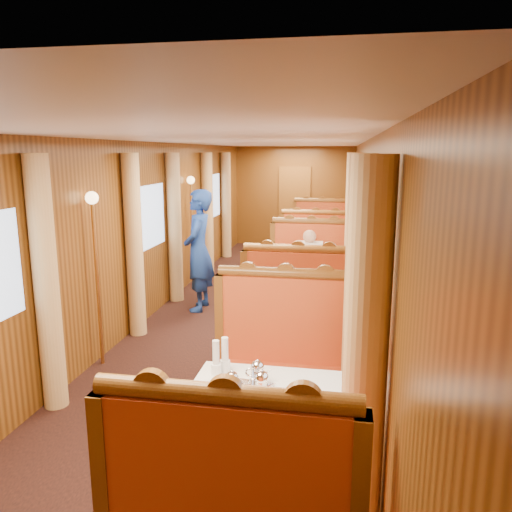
% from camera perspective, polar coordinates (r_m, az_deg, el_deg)
% --- Properties ---
extents(floor, '(3.00, 12.00, 0.01)m').
position_cam_1_polar(floor, '(7.19, -0.51, -7.35)').
color(floor, black).
rests_on(floor, ground).
extents(ceiling, '(3.00, 12.00, 0.01)m').
position_cam_1_polar(ceiling, '(6.79, -0.55, 12.99)').
color(ceiling, silver).
rests_on(ceiling, wall_left).
extents(wall_far, '(3.00, 0.01, 2.50)m').
position_cam_1_polar(wall_far, '(12.78, 4.43, 6.79)').
color(wall_far, brown).
rests_on(wall_far, floor).
extents(wall_left, '(0.01, 12.00, 2.50)m').
position_cam_1_polar(wall_left, '(7.30, -12.20, 2.80)').
color(wall_left, brown).
rests_on(wall_left, floor).
extents(wall_right, '(0.01, 12.00, 2.50)m').
position_cam_1_polar(wall_right, '(6.77, 12.06, 2.12)').
color(wall_right, brown).
rests_on(wall_right, floor).
extents(doorway_far, '(0.80, 0.04, 2.00)m').
position_cam_1_polar(doorway_far, '(12.78, 4.40, 5.66)').
color(doorway_far, brown).
rests_on(doorway_far, floor).
extents(table_near, '(1.05, 0.72, 0.75)m').
position_cam_1_polar(table_near, '(3.78, 1.05, -19.87)').
color(table_near, white).
rests_on(table_near, floor).
extents(banquette_near_aft, '(1.30, 0.55, 1.34)m').
position_cam_1_polar(banquette_near_aft, '(4.64, 3.06, -12.85)').
color(banquette_near_aft, '#AE2313').
rests_on(banquette_near_aft, floor).
extents(table_mid, '(1.05, 0.72, 0.75)m').
position_cam_1_polar(table_mid, '(6.98, 5.57, -4.76)').
color(table_mid, white).
rests_on(table_mid, floor).
extents(banquette_mid_fwd, '(1.30, 0.55, 1.34)m').
position_cam_1_polar(banquette_mid_fwd, '(6.00, 4.80, -7.04)').
color(banquette_mid_fwd, '#AE2313').
rests_on(banquette_mid_fwd, floor).
extents(banquette_mid_aft, '(1.30, 0.55, 1.34)m').
position_cam_1_polar(banquette_mid_aft, '(7.94, 6.16, -2.37)').
color(banquette_mid_aft, '#AE2313').
rests_on(banquette_mid_aft, floor).
extents(table_far, '(1.05, 0.72, 0.75)m').
position_cam_1_polar(table_far, '(10.38, 7.11, 0.69)').
color(table_far, white).
rests_on(table_far, floor).
extents(banquette_far_fwd, '(1.30, 0.55, 1.34)m').
position_cam_1_polar(banquette_far_fwd, '(9.38, 6.79, -0.20)').
color(banquette_far_fwd, '#AE2313').
rests_on(banquette_far_fwd, floor).
extents(banquette_far_aft, '(1.30, 0.55, 1.34)m').
position_cam_1_polar(banquette_far_aft, '(11.37, 7.39, 1.90)').
color(banquette_far_aft, '#AE2313').
rests_on(banquette_far_aft, floor).
extents(tea_tray, '(0.37, 0.30, 0.01)m').
position_cam_1_polar(tea_tray, '(3.56, -1.17, -14.92)').
color(tea_tray, silver).
rests_on(tea_tray, table_near).
extents(teapot_left, '(0.18, 0.16, 0.12)m').
position_cam_1_polar(teapot_left, '(3.48, -2.76, -14.57)').
color(teapot_left, silver).
rests_on(teapot_left, tea_tray).
extents(teapot_right, '(0.18, 0.14, 0.14)m').
position_cam_1_polar(teapot_right, '(3.45, 0.61, -14.68)').
color(teapot_right, silver).
rests_on(teapot_right, tea_tray).
extents(teapot_back, '(0.17, 0.13, 0.13)m').
position_cam_1_polar(teapot_back, '(3.63, 0.16, -13.39)').
color(teapot_back, silver).
rests_on(teapot_back, tea_tray).
extents(fruit_plate, '(0.21, 0.21, 0.05)m').
position_cam_1_polar(fruit_plate, '(3.45, 5.96, -15.72)').
color(fruit_plate, white).
rests_on(fruit_plate, table_near).
extents(cup_inboard, '(0.08, 0.08, 0.26)m').
position_cam_1_polar(cup_inboard, '(3.74, -4.58, -11.88)').
color(cup_inboard, white).
rests_on(cup_inboard, table_near).
extents(cup_outboard, '(0.08, 0.08, 0.26)m').
position_cam_1_polar(cup_outboard, '(3.80, -3.56, -11.53)').
color(cup_outboard, white).
rests_on(cup_outboard, table_near).
extents(rose_vase_mid, '(0.06, 0.06, 0.36)m').
position_cam_1_polar(rose_vase_mid, '(6.85, 5.77, -0.31)').
color(rose_vase_mid, silver).
rests_on(rose_vase_mid, table_mid).
extents(rose_vase_far, '(0.06, 0.06, 0.36)m').
position_cam_1_polar(rose_vase_far, '(10.31, 7.32, 3.72)').
color(rose_vase_far, silver).
rests_on(rose_vase_far, table_far).
extents(curtain_left_near_b, '(0.22, 0.22, 2.35)m').
position_cam_1_polar(curtain_left_near_b, '(4.89, -22.84, -3.14)').
color(curtain_left_near_b, tan).
rests_on(curtain_left_near_b, floor).
extents(window_right_near, '(0.01, 1.20, 0.90)m').
position_cam_1_polar(window_right_near, '(3.31, 13.82, -4.46)').
color(window_right_near, '#95ADCF').
rests_on(window_right_near, wall_right).
extents(curtain_right_near_a, '(0.22, 0.22, 2.35)m').
position_cam_1_polar(curtain_right_near_a, '(2.67, 12.26, -14.72)').
color(curtain_right_near_a, tan).
rests_on(curtain_right_near_a, floor).
extents(curtain_right_near_b, '(0.22, 0.22, 2.35)m').
position_cam_1_polar(curtain_right_near_b, '(4.13, 11.51, -5.08)').
color(curtain_right_near_b, tan).
rests_on(curtain_right_near_b, floor).
extents(window_left_mid, '(0.01, 1.20, 0.90)m').
position_cam_1_polar(window_left_mid, '(7.27, -12.15, 4.36)').
color(window_left_mid, '#95ADCF').
rests_on(window_left_mid, wall_left).
extents(curtain_left_mid_a, '(0.22, 0.22, 2.35)m').
position_cam_1_polar(curtain_left_mid_a, '(6.56, -13.74, 1.07)').
color(curtain_left_mid_a, tan).
rests_on(curtain_left_mid_a, floor).
extents(curtain_left_mid_b, '(0.22, 0.22, 2.35)m').
position_cam_1_polar(curtain_left_mid_b, '(7.99, -9.28, 3.13)').
color(curtain_left_mid_b, tan).
rests_on(curtain_left_mid_b, floor).
extents(window_right_mid, '(0.01, 1.20, 0.90)m').
position_cam_1_polar(window_right_mid, '(6.74, 12.00, 3.80)').
color(window_right_mid, '#95ADCF').
rests_on(window_right_mid, wall_right).
extents(curtain_right_mid_a, '(0.22, 0.22, 2.35)m').
position_cam_1_polar(curtain_right_mid_a, '(6.01, 11.11, 0.23)').
color(curtain_right_mid_a, tan).
rests_on(curtain_right_mid_a, floor).
extents(curtain_right_mid_b, '(0.22, 0.22, 2.35)m').
position_cam_1_polar(curtain_right_mid_b, '(7.55, 10.94, 2.57)').
color(curtain_right_mid_b, tan).
rests_on(curtain_right_mid_b, floor).
extents(window_left_far, '(0.01, 1.20, 0.90)m').
position_cam_1_polar(window_left_far, '(10.57, -5.01, 6.82)').
color(window_left_far, '#95ADCF').
rests_on(window_left_far, wall_left).
extents(curtain_left_far_a, '(0.22, 0.22, 2.35)m').
position_cam_1_polar(curtain_left_far_a, '(9.83, -5.56, 4.82)').
color(curtain_left_far_a, tan).
rests_on(curtain_left_far_a, floor).
extents(curtain_left_far_b, '(0.22, 0.22, 2.35)m').
position_cam_1_polar(curtain_left_far_b, '(11.33, -3.44, 5.78)').
color(curtain_left_far_b, tan).
rests_on(curtain_left_far_b, floor).
extents(window_right_far, '(0.01, 1.20, 0.90)m').
position_cam_1_polar(window_right_far, '(10.22, 11.41, 6.47)').
color(window_right_far, '#95ADCF').
rests_on(window_right_far, wall_right).
extents(curtain_right_far_a, '(0.22, 0.22, 2.35)m').
position_cam_1_polar(curtain_right_far_a, '(9.47, 10.80, 4.41)').
color(curtain_right_far_a, tan).
rests_on(curtain_right_far_a, floor).
extents(curtain_right_far_b, '(0.22, 0.22, 2.35)m').
position_cam_1_polar(curtain_right_far_b, '(11.02, 10.72, 5.43)').
color(curtain_right_far_b, tan).
rests_on(curtain_right_far_b, floor).
extents(sconce_left_fore, '(0.14, 0.14, 1.95)m').
position_cam_1_polar(sconce_left_fore, '(5.68, -17.94, 1.34)').
color(sconce_left_fore, '#BF8C3F').
rests_on(sconce_left_fore, floor).
extents(sconce_right_fore, '(0.14, 0.14, 1.95)m').
position_cam_1_polar(sconce_right_fore, '(5.02, 11.60, 0.38)').
color(sconce_right_fore, '#BF8C3F').
rests_on(sconce_right_fore, floor).
extents(sconce_left_aft, '(0.14, 0.14, 1.95)m').
position_cam_1_polar(sconce_left_aft, '(8.88, -7.39, 5.41)').
color(sconce_left_aft, '#BF8C3F').
rests_on(sconce_left_aft, floor).
extents(sconce_right_aft, '(0.14, 0.14, 1.95)m').
position_cam_1_polar(sconce_right_aft, '(8.48, 11.05, 4.99)').
color(sconce_right_aft, '#BF8C3F').
rests_on(sconce_right_aft, floor).
extents(steward, '(0.47, 0.69, 1.82)m').
position_cam_1_polar(steward, '(7.51, -6.57, 0.62)').
color(steward, navy).
rests_on(steward, floor).
extents(passenger, '(0.40, 0.44, 0.76)m').
position_cam_1_polar(passenger, '(7.60, 6.06, -0.54)').
color(passenger, beige).
rests_on(passenger, banquette_mid_aft).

